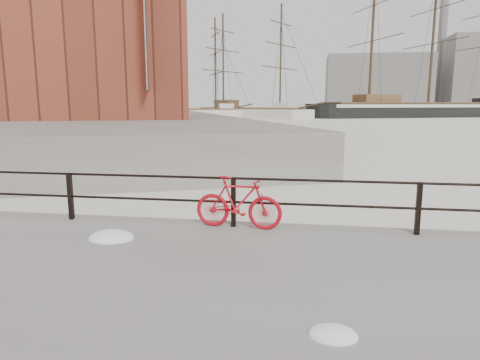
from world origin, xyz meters
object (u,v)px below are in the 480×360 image
at_px(workboat_far, 117,124).
at_px(schooner_left, 186,118).
at_px(bicycle, 238,202).
at_px(barque_black, 427,117).
at_px(workboat_near, 58,133).
at_px(schooner_mid, 250,118).

bearing_deg(workboat_far, schooner_left, 62.09).
xyz_separation_m(bicycle, workboat_far, (-25.12, 48.95, -0.87)).
relative_size(barque_black, schooner_left, 2.34).
xyz_separation_m(workboat_near, workboat_far, (-2.97, 19.36, 0.00)).
bearing_deg(schooner_mid, workboat_near, -76.85).
distance_m(schooner_left, workboat_far, 22.61).
bearing_deg(workboat_near, bicycle, -62.68).
height_order(bicycle, schooner_left, schooner_left).
xyz_separation_m(schooner_mid, workboat_far, (-15.27, -27.84, 0.00)).
bearing_deg(workboat_near, barque_black, 40.16).
relative_size(workboat_near, workboat_far, 1.16).
bearing_deg(schooner_mid, bicycle, -54.93).
height_order(schooner_mid, workboat_far, schooner_mid).
relative_size(barque_black, schooner_mid, 2.00).
distance_m(schooner_mid, workboat_far, 31.75).
bearing_deg(bicycle, schooner_mid, 101.95).
bearing_deg(schooner_mid, barque_black, 42.36).
bearing_deg(bicycle, schooner_left, 111.41).
distance_m(schooner_mid, schooner_left, 12.86).
distance_m(bicycle, workboat_near, 36.98).
xyz_separation_m(bicycle, schooner_left, (-21.47, 71.27, -0.87)).
bearing_deg(schooner_left, workboat_near, -115.45).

